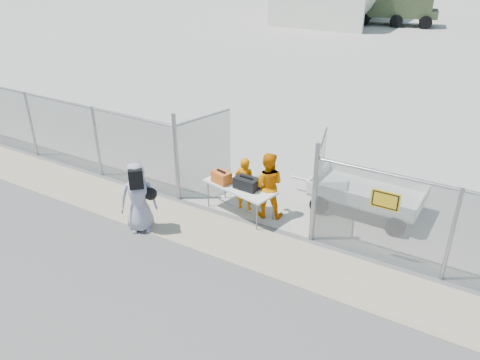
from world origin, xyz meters
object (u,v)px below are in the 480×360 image
Objects in this scene: folding_table at (240,199)px; security_worker_left at (245,184)px; utility_trailer at (367,196)px; visitor at (138,197)px; security_worker_right at (267,185)px.

security_worker_left reaches higher than folding_table.
utility_trailer is (2.84, 1.56, -0.31)m from security_worker_left.
security_worker_left is at bearing 8.79° from visitor.
folding_table is 1.09× the size of security_worker_right.
folding_table is at bearing 5.11° from visitor.
folding_table is at bearing -145.60° from utility_trailer.
utility_trailer is at bearing 44.69° from folding_table.
folding_table is at bearing 1.46° from security_worker_right.
security_worker_right is (0.66, 0.01, 0.14)m from security_worker_left.
folding_table is 1.08× the size of visitor.
folding_table is 1.28× the size of security_worker_left.
security_worker_right is at bearing 34.21° from folding_table.
visitor reaches higher than security_worker_left.
security_worker_left is (-0.01, 0.26, 0.34)m from folding_table.
security_worker_left is 0.68m from security_worker_right.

